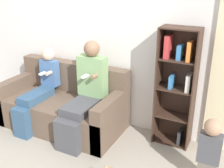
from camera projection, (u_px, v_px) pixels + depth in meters
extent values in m
plane|color=#9E9384|center=(54.00, 147.00, 3.70)|extent=(14.00, 14.00, 0.00)
cube|color=silver|center=(91.00, 36.00, 4.06)|extent=(10.00, 0.06, 2.55)
cube|color=brown|center=(58.00, 115.00, 4.05)|extent=(1.79, 0.70, 0.43)
cube|color=brown|center=(75.00, 90.00, 4.33)|extent=(1.79, 0.18, 0.89)
cube|color=brown|center=(15.00, 98.00, 4.36)|extent=(0.15, 0.70, 0.63)
cube|color=brown|center=(108.00, 122.00, 3.67)|extent=(0.15, 0.70, 0.63)
cube|color=#47474C|center=(67.00, 137.00, 3.52)|extent=(0.34, 0.12, 0.43)
cube|color=#47474C|center=(80.00, 108.00, 3.68)|extent=(0.34, 0.50, 0.11)
cube|color=#84AD70|center=(93.00, 76.00, 3.83)|extent=(0.39, 0.18, 0.56)
sphere|color=#8C664C|center=(92.00, 49.00, 3.69)|extent=(0.22, 0.22, 0.22)
cylinder|color=#8C664C|center=(94.00, 76.00, 3.65)|extent=(0.05, 0.10, 0.05)
cube|color=white|center=(85.00, 76.00, 3.65)|extent=(0.05, 0.12, 0.02)
cube|color=#335170|center=(22.00, 123.00, 3.84)|extent=(0.24, 0.12, 0.43)
cube|color=#335170|center=(36.00, 96.00, 4.02)|extent=(0.24, 0.55, 0.11)
cube|color=#476B9E|center=(50.00, 73.00, 4.20)|extent=(0.28, 0.13, 0.39)
sphere|color=beige|center=(48.00, 54.00, 4.10)|extent=(0.19, 0.19, 0.19)
cylinder|color=beige|center=(49.00, 73.00, 4.06)|extent=(0.05, 0.10, 0.05)
cube|color=white|center=(42.00, 73.00, 4.06)|extent=(0.05, 0.12, 0.02)
cube|color=#4C4C51|center=(210.00, 148.00, 2.93)|extent=(0.23, 0.14, 0.33)
sphere|color=tan|center=(213.00, 127.00, 2.84)|extent=(0.18, 0.18, 0.18)
cube|color=#3D281E|center=(158.00, 86.00, 3.63)|extent=(0.02, 0.29, 1.55)
cube|color=#3D281E|center=(194.00, 92.00, 3.43)|extent=(0.02, 0.29, 1.55)
cube|color=#3D281E|center=(178.00, 85.00, 3.64)|extent=(0.48, 0.02, 1.55)
cube|color=#3D281E|center=(171.00, 140.00, 3.82)|extent=(0.44, 0.25, 0.02)
cube|color=#3D281E|center=(173.00, 116.00, 3.67)|extent=(0.44, 0.25, 0.02)
cube|color=#3D281E|center=(176.00, 89.00, 3.53)|extent=(0.44, 0.25, 0.02)
cube|color=#3D281E|center=(178.00, 60.00, 3.39)|extent=(0.44, 0.25, 0.02)
cube|color=#3D281E|center=(181.00, 28.00, 3.25)|extent=(0.44, 0.25, 0.02)
cube|color=teal|center=(180.00, 52.00, 3.35)|extent=(0.05, 0.17, 0.17)
cube|color=beige|center=(189.00, 82.00, 3.42)|extent=(0.05, 0.21, 0.21)
cube|color=teal|center=(172.00, 81.00, 3.52)|extent=(0.04, 0.18, 0.16)
cube|color=#C63838|center=(168.00, 46.00, 3.39)|extent=(0.06, 0.20, 0.28)
cube|color=#333338|center=(180.00, 136.00, 3.73)|extent=(0.04, 0.17, 0.18)
cube|color=orange|center=(190.00, 51.00, 3.29)|extent=(0.05, 0.20, 0.24)
sphere|color=tan|center=(106.00, 168.00, 2.90)|extent=(0.04, 0.04, 0.04)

